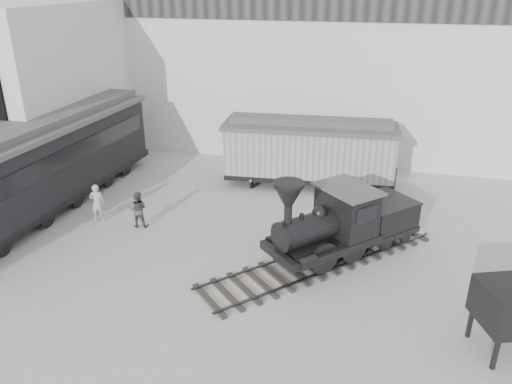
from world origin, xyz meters
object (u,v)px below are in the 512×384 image
(passenger_coach, at_px, (42,164))
(locomotive, at_px, (338,227))
(visitor_a, at_px, (97,203))
(boxcar, at_px, (309,151))
(visitor_b, at_px, (138,209))

(passenger_coach, bearing_deg, locomotive, -1.58)
(passenger_coach, relative_size, visitor_a, 8.64)
(boxcar, relative_size, visitor_b, 5.50)
(boxcar, relative_size, visitor_a, 5.11)
(boxcar, bearing_deg, visitor_b, -138.73)
(locomotive, xyz_separation_m, visitor_b, (-8.71, 0.48, -0.51))
(locomotive, bearing_deg, boxcar, 151.11)
(boxcar, distance_m, passenger_coach, 12.94)
(visitor_a, bearing_deg, boxcar, -157.40)
(passenger_coach, distance_m, visitor_b, 5.24)
(boxcar, height_order, visitor_b, boxcar)
(visitor_b, bearing_deg, passenger_coach, -20.95)
(passenger_coach, distance_m, visitor_a, 3.34)
(passenger_coach, xyz_separation_m, visitor_b, (5.00, -0.67, -1.41))
(locomotive, relative_size, boxcar, 0.99)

